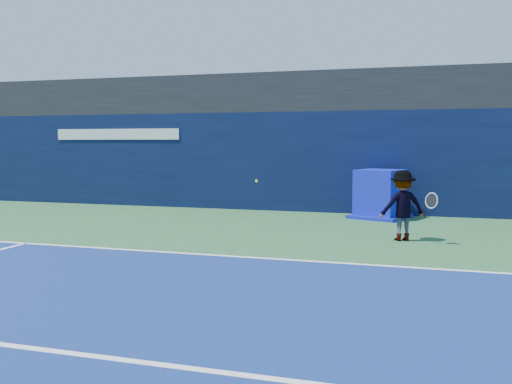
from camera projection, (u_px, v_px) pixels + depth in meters
The scene contains 8 objects.
ground at pixel (190, 303), 7.41m from camera, with size 80.00×80.00×0.00m, color #2A5D33.
baseline at pixel (257, 258), 10.27m from camera, with size 24.00×0.10×0.01m, color white.
service_line at pixel (106, 358), 5.51m from camera, with size 24.00×0.10×0.01m, color white.
stadium_band at pixel (336, 94), 18.04m from camera, with size 36.00×3.00×1.20m, color black.
back_wall_assembly at pixel (330, 162), 17.28m from camera, with size 36.00×1.03×3.00m.
equipment_cart at pixel (380, 196), 15.71m from camera, with size 1.78×1.78×1.34m.
tennis_player at pixel (402, 206), 12.08m from camera, with size 1.28×0.91×1.49m.
tennis_ball at pixel (256, 181), 13.53m from camera, with size 0.06×0.06×0.06m.
Camera 1 is at (2.97, -6.68, 2.09)m, focal length 40.00 mm.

